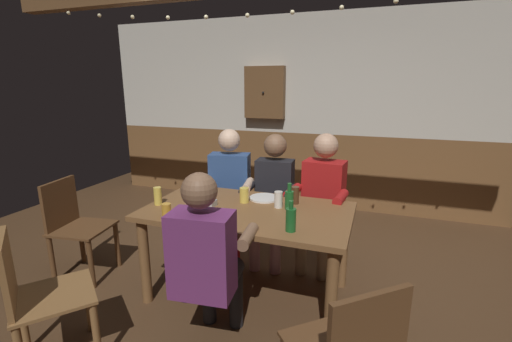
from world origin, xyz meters
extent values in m
plane|color=#4C331E|center=(0.00, 0.00, 0.00)|extent=(7.29, 7.29, 0.00)
cube|color=beige|center=(0.00, 2.53, 1.81)|extent=(6.07, 0.12, 1.56)
cube|color=brown|center=(0.00, 2.53, 0.52)|extent=(6.07, 0.12, 1.03)
cube|color=brown|center=(0.00, 0.14, 0.72)|extent=(1.60, 0.91, 0.04)
cylinder|color=brown|center=(-0.72, -0.24, 0.35)|extent=(0.08, 0.08, 0.70)
cylinder|color=brown|center=(0.72, -0.24, 0.35)|extent=(0.08, 0.08, 0.70)
cylinder|color=brown|center=(-0.72, 0.51, 0.35)|extent=(0.08, 0.08, 0.70)
cylinder|color=brown|center=(0.72, 0.51, 0.35)|extent=(0.08, 0.08, 0.70)
cube|color=#2D4C84|center=(-0.48, 0.89, 0.74)|extent=(0.44, 0.29, 0.55)
sphere|color=beige|center=(-0.48, 0.89, 1.15)|extent=(0.22, 0.22, 0.22)
cylinder|color=#AD1919|center=(-0.34, 0.77, 0.48)|extent=(0.21, 0.41, 0.13)
cylinder|color=#AD1919|center=(-0.56, 0.73, 0.48)|extent=(0.21, 0.41, 0.13)
cylinder|color=#AD1919|center=(-0.30, 0.58, 0.21)|extent=(0.10, 0.10, 0.42)
cylinder|color=#AD1919|center=(-0.52, 0.54, 0.21)|extent=(0.10, 0.10, 0.42)
cylinder|color=beige|center=(-0.21, 0.69, 0.76)|extent=(0.13, 0.29, 0.08)
cylinder|color=beige|center=(-0.66, 0.60, 0.76)|extent=(0.13, 0.29, 0.08)
cube|color=black|center=(0.00, 0.89, 0.72)|extent=(0.37, 0.23, 0.52)
sphere|color=brown|center=(0.00, 0.89, 1.12)|extent=(0.22, 0.22, 0.22)
cylinder|color=#B78493|center=(0.11, 0.74, 0.48)|extent=(0.16, 0.43, 0.13)
cylinder|color=#B78493|center=(-0.09, 0.72, 0.48)|extent=(0.16, 0.43, 0.13)
cylinder|color=#B78493|center=(0.12, 0.52, 0.21)|extent=(0.10, 0.10, 0.42)
cylinder|color=#B78493|center=(-0.08, 0.51, 0.21)|extent=(0.10, 0.10, 0.42)
cylinder|color=black|center=(0.22, 0.66, 0.75)|extent=(0.10, 0.28, 0.08)
cylinder|color=black|center=(-0.19, 0.64, 0.75)|extent=(0.10, 0.28, 0.08)
cube|color=#AD1919|center=(0.48, 0.89, 0.73)|extent=(0.39, 0.28, 0.55)
sphere|color=tan|center=(0.48, 0.89, 1.15)|extent=(0.23, 0.23, 0.23)
cylinder|color=#997F60|center=(0.57, 0.75, 0.48)|extent=(0.17, 0.39, 0.13)
cylinder|color=#997F60|center=(0.37, 0.77, 0.48)|extent=(0.17, 0.39, 0.13)
cylinder|color=#997F60|center=(0.55, 0.57, 0.21)|extent=(0.10, 0.10, 0.42)
cylinder|color=#997F60|center=(0.34, 0.59, 0.21)|extent=(0.10, 0.10, 0.42)
cylinder|color=#AD1919|center=(0.67, 0.61, 0.76)|extent=(0.11, 0.29, 0.08)
cylinder|color=#AD1919|center=(0.24, 0.66, 0.76)|extent=(0.11, 0.29, 0.08)
cube|color=#6B2D66|center=(0.00, -0.62, 0.72)|extent=(0.39, 0.26, 0.52)
sphere|color=brown|center=(0.00, -0.62, 1.11)|extent=(0.21, 0.21, 0.21)
cylinder|color=black|center=(-0.12, -0.49, 0.48)|extent=(0.17, 0.41, 0.13)
cylinder|color=black|center=(0.09, -0.46, 0.48)|extent=(0.17, 0.41, 0.13)
cylinder|color=black|center=(-0.14, -0.29, 0.21)|extent=(0.10, 0.10, 0.42)
cylinder|color=black|center=(0.06, -0.27, 0.21)|extent=(0.10, 0.10, 0.42)
cylinder|color=#6B2D66|center=(-0.24, -0.39, 0.75)|extent=(0.11, 0.29, 0.08)
cylinder|color=brown|center=(0.19, -0.34, 0.75)|extent=(0.11, 0.29, 0.08)
cube|color=brown|center=(-1.49, -0.07, 0.45)|extent=(0.50, 0.50, 0.02)
cube|color=brown|center=(-1.69, -0.10, 0.67)|extent=(0.09, 0.40, 0.42)
cylinder|color=brown|center=(-1.33, 0.14, 0.22)|extent=(0.04, 0.04, 0.44)
cylinder|color=brown|center=(-1.27, -0.24, 0.22)|extent=(0.04, 0.04, 0.44)
cylinder|color=brown|center=(-1.70, 0.09, 0.22)|extent=(0.04, 0.04, 0.44)
cylinder|color=brown|center=(-1.65, -0.29, 0.22)|extent=(0.04, 0.04, 0.44)
cube|color=brown|center=(0.96, -0.96, 0.67)|extent=(0.32, 0.28, 0.42)
cube|color=brown|center=(-0.85, -0.93, 0.45)|extent=(0.62, 0.62, 0.02)
cube|color=brown|center=(-0.98, -1.08, 0.67)|extent=(0.33, 0.27, 0.42)
cylinder|color=brown|center=(-0.88, -0.66, 0.22)|extent=(0.04, 0.04, 0.44)
cylinder|color=brown|center=(-0.59, -0.90, 0.22)|extent=(0.04, 0.04, 0.44)
cylinder|color=brown|center=(-1.12, -0.96, 0.22)|extent=(0.04, 0.04, 0.44)
cylinder|color=#F9E08C|center=(-0.05, -0.21, 0.78)|extent=(0.04, 0.04, 0.08)
cube|color=#B2B7BC|center=(-0.33, 0.09, 0.77)|extent=(0.14, 0.10, 0.05)
cylinder|color=white|center=(0.05, 0.42, 0.75)|extent=(0.25, 0.25, 0.01)
cylinder|color=#195923|center=(0.31, 0.24, 0.81)|extent=(0.07, 0.07, 0.15)
cylinder|color=#195923|center=(0.31, 0.24, 0.92)|extent=(0.03, 0.03, 0.07)
cylinder|color=#195923|center=(0.42, -0.16, 0.82)|extent=(0.07, 0.07, 0.16)
cylinder|color=#195923|center=(0.42, -0.16, 0.93)|extent=(0.03, 0.03, 0.05)
cylinder|color=#E5C64C|center=(-0.72, -0.01, 0.82)|extent=(0.06, 0.06, 0.15)
cylinder|color=#E5C64C|center=(-0.08, 0.28, 0.80)|extent=(0.08, 0.08, 0.12)
cylinder|color=gold|center=(-0.50, -0.23, 0.80)|extent=(0.07, 0.07, 0.11)
cylinder|color=#4C2D19|center=(0.32, 0.39, 0.81)|extent=(0.07, 0.07, 0.14)
cylinder|color=white|center=(0.22, 0.25, 0.81)|extent=(0.07, 0.07, 0.13)
cube|color=brown|center=(-0.60, 2.40, 1.58)|extent=(0.56, 0.12, 0.70)
sphere|color=black|center=(-0.60, 2.33, 1.58)|extent=(0.03, 0.03, 0.03)
sphere|color=#F9EAB2|center=(-2.13, 0.67, 2.39)|extent=(0.04, 0.04, 0.04)
sphere|color=#F9EAB2|center=(-1.74, 0.67, 2.35)|extent=(0.04, 0.04, 0.04)
sphere|color=#F9EAB2|center=(-1.35, 0.67, 2.31)|extent=(0.04, 0.04, 0.04)
sphere|color=#F9EAB2|center=(-0.97, 0.67, 2.28)|extent=(0.04, 0.04, 0.04)
sphere|color=#F9EAB2|center=(-0.58, 0.67, 2.26)|extent=(0.04, 0.04, 0.04)
sphere|color=#F9EAB2|center=(-0.19, 0.67, 2.26)|extent=(0.04, 0.04, 0.04)
sphere|color=#F9EAB2|center=(0.19, 0.67, 2.26)|extent=(0.04, 0.04, 0.04)
sphere|color=#F9EAB2|center=(0.58, 0.67, 2.26)|extent=(0.04, 0.04, 0.04)
sphere|color=#F9EAB2|center=(0.97, 0.67, 2.28)|extent=(0.04, 0.04, 0.04)
camera|label=1|loc=(0.93, -2.27, 1.69)|focal=24.42mm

